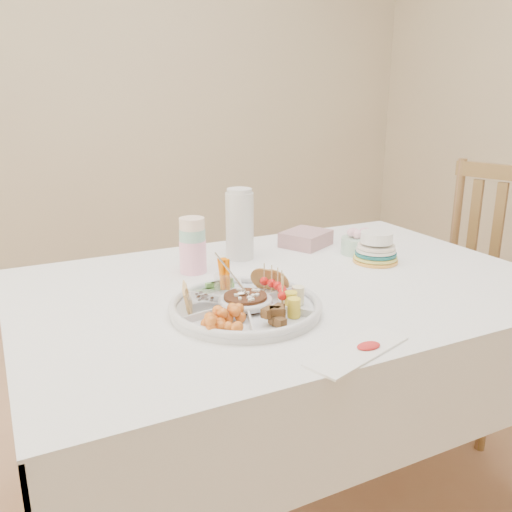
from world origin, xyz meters
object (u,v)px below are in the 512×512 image
thermos (240,223)px  plate_stack (376,248)px  chair (471,297)px  dining_table (284,397)px  party_tray (245,304)px

thermos → plate_stack: (0.38, -0.24, -0.07)m
chair → plate_stack: size_ratio=7.06×
chair → plate_stack: chair is taller
dining_table → plate_stack: 0.56m
plate_stack → chair: bearing=7.0°
party_tray → plate_stack: (0.56, 0.19, 0.02)m
dining_table → thermos: bearing=93.1°
chair → thermos: 1.01m
party_tray → thermos: (0.18, 0.43, 0.10)m
dining_table → chair: chair is taller
chair → thermos: size_ratio=4.30×
party_tray → thermos: thermos is taller
dining_table → chair: size_ratio=1.48×
chair → thermos: bearing=151.6°
dining_table → party_tray: (-0.20, -0.14, 0.40)m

